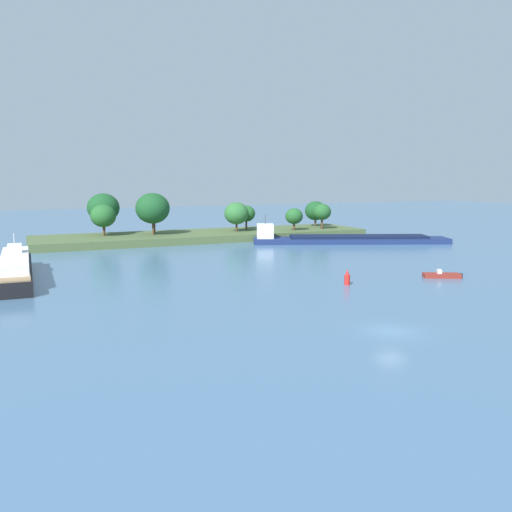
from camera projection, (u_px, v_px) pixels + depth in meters
ground_plane at (391, 331)px, 44.55m from camera, size 400.00×400.00×0.00m
treeline_island at (199, 226)px, 111.01m from camera, size 69.20×16.56×9.83m
fishing_skiff at (442, 275)px, 68.60m from camera, size 4.86×3.62×1.05m
white_riverboat at (15, 268)px, 67.25m from camera, size 4.23×24.71×5.55m
cargo_barge at (346, 239)px, 105.26m from camera, size 37.79×20.33×5.60m
channel_buoy_red at (347, 278)px, 63.84m from camera, size 0.70×0.70×1.90m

